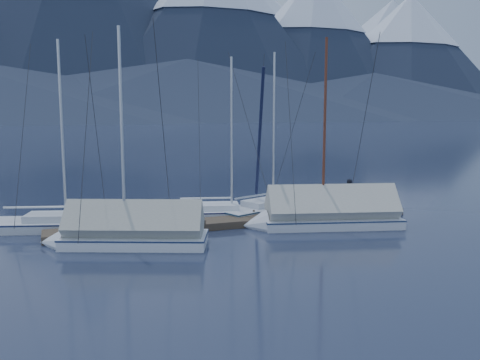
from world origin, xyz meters
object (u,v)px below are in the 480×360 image
at_px(sailboat_open_mid, 241,214).
at_px(person, 350,195).
at_px(sailboat_open_right, 279,208).
at_px(sailboat_covered_near, 319,216).
at_px(sailboat_covered_far, 122,234).
at_px(sailboat_open_left, 78,226).

relative_size(sailboat_open_mid, person, 5.51).
xyz_separation_m(sailboat_open_right, sailboat_covered_near, (0.21, -4.12, 0.32)).
bearing_deg(sailboat_open_right, person, -42.52).
relative_size(sailboat_open_right, sailboat_covered_far, 0.97).
xyz_separation_m(sailboat_open_mid, sailboat_covered_far, (-6.56, -3.62, 0.31)).
height_order(sailboat_open_left, sailboat_open_mid, sailboat_open_left).
height_order(sailboat_open_mid, sailboat_covered_near, sailboat_covered_near).
relative_size(sailboat_open_left, sailboat_open_right, 1.01).
xyz_separation_m(sailboat_open_mid, person, (5.38, -1.85, 1.00)).
bearing_deg(sailboat_covered_near, sailboat_open_left, 162.73).
relative_size(sailboat_open_mid, sailboat_covered_far, 0.93).
bearing_deg(sailboat_covered_far, sailboat_covered_near, 1.50).
xyz_separation_m(sailboat_open_left, sailboat_covered_near, (10.90, -3.39, 0.32)).
height_order(sailboat_open_right, sailboat_covered_far, sailboat_covered_far).
relative_size(sailboat_open_left, sailboat_covered_near, 0.97).
xyz_separation_m(sailboat_covered_far, person, (11.94, 1.77, 0.68)).
bearing_deg(sailboat_covered_far, sailboat_open_mid, 28.88).
height_order(sailboat_covered_far, person, sailboat_covered_far).
height_order(sailboat_open_right, sailboat_covered_near, sailboat_covered_near).
bearing_deg(sailboat_open_left, person, -7.84).
distance_m(sailboat_open_right, sailboat_covered_near, 4.14).
bearing_deg(sailboat_open_mid, sailboat_open_left, 179.89).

